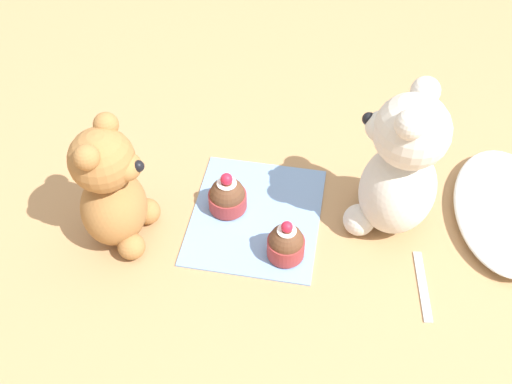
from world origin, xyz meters
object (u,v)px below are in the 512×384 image
object	(u,v)px
teddy_bear_cream	(400,168)
cupcake_near_tan_bear	(227,196)
teaspoon	(423,285)
cupcake_near_cream_bear	(286,243)
teddy_bear_tan	(112,190)

from	to	relation	value
teddy_bear_cream	cupcake_near_tan_bear	distance (m)	0.26
teddy_bear_cream	teaspoon	bearing A→B (deg)	39.90
teddy_bear_cream	cupcake_near_cream_bear	world-z (taller)	teddy_bear_cream
teaspoon	cupcake_near_cream_bear	bearing A→B (deg)	-102.64
cupcake_near_cream_bear	teaspoon	world-z (taller)	cupcake_near_cream_bear
cupcake_near_cream_bear	teaspoon	size ratio (longest dim) A/B	0.59
teddy_bear_tan	teddy_bear_cream	bearing A→B (deg)	-73.54
teddy_bear_tan	cupcake_near_cream_bear	xyz separation A→B (m)	(-0.00, 0.25, -0.07)
cupcake_near_cream_bear	cupcake_near_tan_bear	distance (m)	0.13
cupcake_near_tan_bear	teaspoon	xyz separation A→B (m)	(0.09, 0.30, -0.03)
teddy_bear_tan	teaspoon	distance (m)	0.46
teaspoon	cupcake_near_tan_bear	bearing A→B (deg)	-114.68
teddy_bear_tan	cupcake_near_cream_bear	distance (m)	0.26
teddy_bear_tan	teaspoon	world-z (taller)	teddy_bear_tan
cupcake_near_tan_bear	cupcake_near_cream_bear	bearing A→B (deg)	53.48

